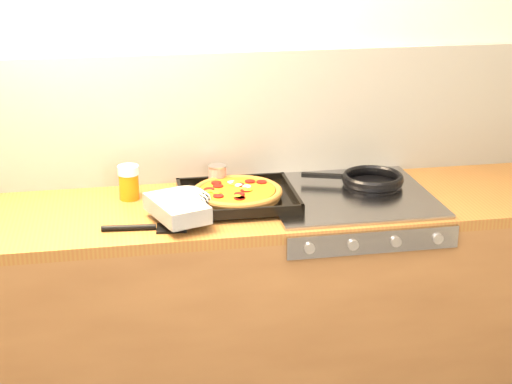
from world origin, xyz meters
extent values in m
plane|color=#BEB6A0|center=(0.00, 1.40, 1.25)|extent=(3.20, 0.00, 3.20)
cube|color=white|center=(0.00, 1.39, 1.15)|extent=(3.20, 0.02, 0.50)
cube|color=brown|center=(0.00, 1.10, 0.43)|extent=(3.20, 0.60, 0.86)
cube|color=brown|center=(0.00, 1.10, 0.88)|extent=(3.20, 0.60, 0.04)
cube|color=gray|center=(0.45, 0.80, 0.85)|extent=(0.60, 0.03, 0.08)
cylinder|color=#A5A5AA|center=(0.23, 0.78, 0.85)|extent=(0.04, 0.02, 0.04)
cylinder|color=#A5A5AA|center=(0.38, 0.78, 0.85)|extent=(0.04, 0.02, 0.04)
cylinder|color=#A5A5AA|center=(0.53, 0.78, 0.85)|extent=(0.04, 0.02, 0.04)
cylinder|color=#A5A5AA|center=(0.67, 0.78, 0.85)|extent=(0.04, 0.02, 0.04)
cube|color=gray|center=(0.45, 1.10, 0.91)|extent=(0.60, 0.56, 0.02)
cube|color=black|center=(0.04, 1.10, 0.92)|extent=(0.42, 0.37, 0.01)
cube|color=black|center=(0.04, 1.28, 0.94)|extent=(0.41, 0.02, 0.02)
cube|color=black|center=(0.03, 0.93, 0.94)|extent=(0.41, 0.02, 0.02)
cube|color=black|center=(0.24, 1.10, 0.94)|extent=(0.02, 0.36, 0.02)
cube|color=black|center=(-0.17, 1.10, 0.94)|extent=(0.02, 0.36, 0.02)
cylinder|color=olive|center=(0.04, 1.10, 0.94)|extent=(0.31, 0.31, 0.02)
torus|color=olive|center=(0.04, 1.10, 0.95)|extent=(0.33, 0.33, 0.02)
cylinder|color=#BB6616|center=(0.04, 1.10, 0.95)|extent=(0.28, 0.28, 0.01)
cylinder|color=maroon|center=(0.06, 1.09, 0.96)|extent=(0.04, 0.04, 0.01)
cylinder|color=maroon|center=(-0.03, 1.18, 0.96)|extent=(0.04, 0.04, 0.01)
cylinder|color=maroon|center=(0.03, 1.01, 0.96)|extent=(0.04, 0.04, 0.01)
cylinder|color=maroon|center=(-0.06, 1.12, 0.96)|extent=(0.04, 0.04, 0.01)
cylinder|color=maroon|center=(0.10, 1.18, 0.96)|extent=(0.04, 0.04, 0.01)
cylinder|color=maroon|center=(0.05, 1.15, 0.96)|extent=(0.04, 0.04, 0.01)
cylinder|color=maroon|center=(-0.04, 1.04, 0.96)|extent=(0.04, 0.04, 0.01)
cylinder|color=maroon|center=(0.14, 1.16, 0.96)|extent=(0.04, 0.04, 0.01)
cylinder|color=maroon|center=(0.03, 1.01, 0.96)|extent=(0.04, 0.04, 0.01)
cylinder|color=maroon|center=(0.03, 1.05, 0.96)|extent=(0.04, 0.04, 0.01)
cylinder|color=maroon|center=(-0.03, 1.15, 0.96)|extent=(0.04, 0.04, 0.01)
ellipsoid|color=gold|center=(-0.04, 1.09, 0.96)|extent=(0.03, 0.02, 0.01)
ellipsoid|color=gold|center=(-0.07, 1.09, 0.96)|extent=(0.03, 0.02, 0.01)
ellipsoid|color=gold|center=(0.03, 1.15, 0.96)|extent=(0.03, 0.02, 0.01)
ellipsoid|color=gold|center=(0.02, 1.19, 0.96)|extent=(0.03, 0.02, 0.01)
ellipsoid|color=gold|center=(0.02, 1.03, 0.96)|extent=(0.03, 0.02, 0.01)
ellipsoid|color=gold|center=(0.07, 1.08, 0.96)|extent=(0.03, 0.02, 0.01)
ellipsoid|color=gold|center=(0.06, 1.10, 0.96)|extent=(0.03, 0.02, 0.01)
ellipsoid|color=gold|center=(-0.04, 1.08, 0.96)|extent=(0.03, 0.02, 0.01)
ellipsoid|color=gold|center=(0.04, 1.17, 0.96)|extent=(0.03, 0.02, 0.01)
ellipsoid|color=silver|center=(0.03, 1.18, 0.96)|extent=(0.03, 0.03, 0.01)
ellipsoid|color=silver|center=(0.05, 1.14, 0.96)|extent=(0.03, 0.03, 0.01)
ellipsoid|color=silver|center=(0.07, 1.12, 0.96)|extent=(0.03, 0.03, 0.01)
cube|color=black|center=(-0.19, 0.95, 0.96)|extent=(0.22, 0.28, 0.06)
ellipsoid|color=black|center=(-0.15, 1.07, 0.96)|extent=(0.15, 0.15, 0.06)
cylinder|color=black|center=(-0.12, 0.98, 0.96)|extent=(0.09, 0.12, 0.05)
cylinder|color=black|center=(0.57, 1.17, 0.92)|extent=(0.27, 0.27, 0.01)
torus|color=black|center=(0.57, 1.17, 0.94)|extent=(0.30, 0.30, 0.02)
cube|color=black|center=(0.39, 1.23, 0.94)|extent=(0.17, 0.07, 0.01)
cylinder|color=#960C0C|center=(-0.01, 1.27, 0.95)|extent=(0.07, 0.07, 0.09)
cylinder|color=#B2B2B7|center=(-0.01, 1.27, 0.99)|extent=(0.08, 0.08, 0.01)
cylinder|color=#B2B2B7|center=(-0.01, 1.27, 0.90)|extent=(0.08, 0.08, 0.01)
cylinder|color=orange|center=(-0.35, 1.23, 0.95)|extent=(0.09, 0.09, 0.10)
cylinder|color=silver|center=(-0.35, 1.23, 1.01)|extent=(0.10, 0.10, 0.03)
cylinder|color=#A46B45|center=(-0.01, 1.30, 0.91)|extent=(0.25, 0.11, 0.02)
ellipsoid|color=#A46B45|center=(0.13, 1.35, 0.91)|extent=(0.07, 0.05, 0.02)
cube|color=black|center=(-0.22, 0.91, 0.90)|extent=(0.11, 0.09, 0.01)
cylinder|color=black|center=(-0.36, 0.92, 0.91)|extent=(0.18, 0.04, 0.02)
camera|label=1|loc=(-0.38, -1.51, 1.91)|focal=55.00mm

